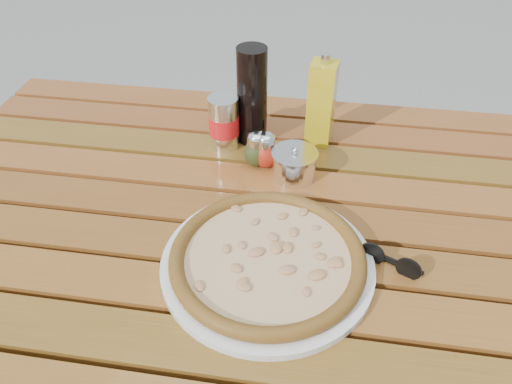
# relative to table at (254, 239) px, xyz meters

# --- Properties ---
(table) EXTENTS (1.40, 0.90, 0.75)m
(table) POSITION_rel_table_xyz_m (0.00, 0.00, 0.00)
(table) COLOR #3C1D0D
(table) RESTS_ON ground
(plate) EXTENTS (0.47, 0.47, 0.01)m
(plate) POSITION_rel_table_xyz_m (0.04, -0.14, 0.08)
(plate) COLOR silver
(plate) RESTS_ON table
(pizza) EXTENTS (0.39, 0.39, 0.03)m
(pizza) POSITION_rel_table_xyz_m (0.04, -0.14, 0.10)
(pizza) COLOR beige
(pizza) RESTS_ON plate
(pepper_shaker) EXTENTS (0.07, 0.07, 0.08)m
(pepper_shaker) POSITION_rel_table_xyz_m (0.00, 0.15, 0.11)
(pepper_shaker) COLOR red
(pepper_shaker) RESTS_ON table
(oregano_shaker) EXTENTS (0.07, 0.07, 0.08)m
(oregano_shaker) POSITION_rel_table_xyz_m (-0.02, 0.15, 0.11)
(oregano_shaker) COLOR #384019
(oregano_shaker) RESTS_ON table
(dark_bottle) EXTENTS (0.08, 0.08, 0.22)m
(dark_bottle) POSITION_rel_table_xyz_m (-0.04, 0.25, 0.19)
(dark_bottle) COLOR black
(dark_bottle) RESTS_ON table
(soda_can) EXTENTS (0.09, 0.09, 0.12)m
(soda_can) POSITION_rel_table_xyz_m (-0.10, 0.21, 0.13)
(soda_can) COLOR silver
(soda_can) RESTS_ON table
(olive_oil_cruet) EXTENTS (0.06, 0.06, 0.21)m
(olive_oil_cruet) POSITION_rel_table_xyz_m (0.11, 0.26, 0.17)
(olive_oil_cruet) COLOR #BA9F13
(olive_oil_cruet) RESTS_ON table
(parmesan_tin) EXTENTS (0.12, 0.12, 0.07)m
(parmesan_tin) POSITION_rel_table_xyz_m (0.06, 0.12, 0.11)
(parmesan_tin) COLOR white
(parmesan_tin) RESTS_ON table
(sunglasses) EXTENTS (0.11, 0.06, 0.04)m
(sunglasses) POSITION_rel_table_xyz_m (0.25, -0.11, 0.09)
(sunglasses) COLOR black
(sunglasses) RESTS_ON table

